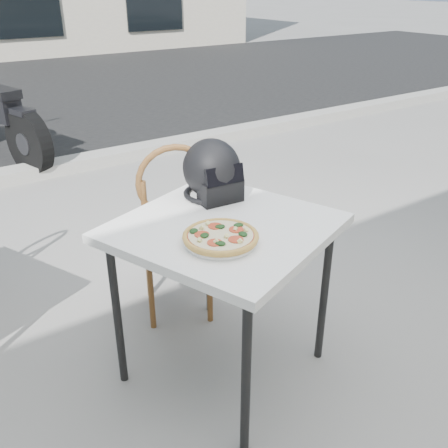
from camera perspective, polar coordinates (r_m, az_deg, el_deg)
ground at (r=2.93m, az=4.48°, el=-10.26°), size 80.00×80.00×0.00m
curb at (r=5.32m, az=-16.09°, el=6.78°), size 30.00×0.25×0.12m
cafe_table_main at (r=2.17m, az=0.00°, el=-1.65°), size 1.08×1.08×0.80m
plate at (r=1.98m, az=-0.38°, el=-1.96°), size 0.32×0.32×0.02m
pizza at (r=1.97m, az=-0.39°, el=-1.40°), size 0.36×0.36×0.04m
helmet at (r=2.36m, az=-1.32°, el=5.96°), size 0.29×0.30×0.28m
cafe_chair_main at (r=2.63m, az=-5.47°, el=0.00°), size 0.53×0.53×1.05m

